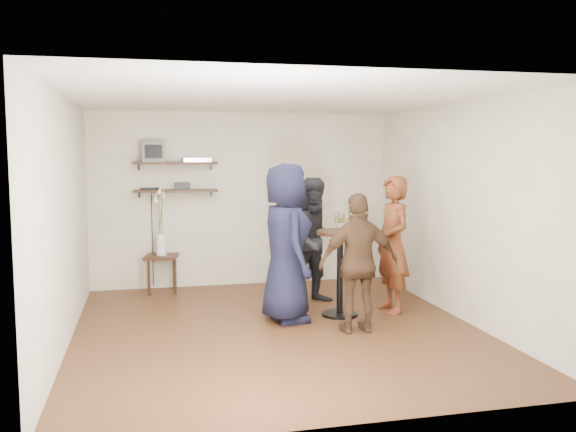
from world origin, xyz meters
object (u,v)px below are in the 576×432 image
object	(u,v)px
person_brown	(359,263)
drinks_table	(340,261)
person_plaid	(392,244)
side_table	(162,261)
dvd_deck	(197,160)
person_navy	(286,243)
person_dark	(316,241)
crt_monitor	(153,152)
radio	(183,186)

from	to	relation	value
person_brown	drinks_table	bearing A→B (deg)	-90.00
person_plaid	side_table	bearing A→B (deg)	-124.90
dvd_deck	person_navy	distance (m)	2.40
drinks_table	dvd_deck	bearing A→B (deg)	128.78
dvd_deck	person_dark	size ratio (longest dim) A/B	0.24
dvd_deck	person_brown	distance (m)	3.27
crt_monitor	person_dark	bearing A→B (deg)	-31.19
dvd_deck	person_dark	xyz separation A→B (m)	(1.45, -1.25, -1.06)
dvd_deck	side_table	distance (m)	1.55
person_navy	person_dark	bearing A→B (deg)	-43.47
crt_monitor	drinks_table	distance (m)	3.22
radio	person_navy	distance (m)	2.36
dvd_deck	person_plaid	bearing A→B (deg)	-40.11
side_table	drinks_table	world-z (taller)	drinks_table
person_dark	crt_monitor	bearing A→B (deg)	139.75
crt_monitor	person_dark	size ratio (longest dim) A/B	0.19
radio	drinks_table	size ratio (longest dim) A/B	0.21
drinks_table	person_plaid	distance (m)	0.73
crt_monitor	person_navy	xyz separation A→B (m)	(1.48, -2.02, -1.08)
dvd_deck	person_brown	world-z (taller)	dvd_deck
dvd_deck	person_plaid	xyz separation A→B (m)	(2.27, -1.91, -1.04)
radio	person_dark	bearing A→B (deg)	-36.95
radio	person_plaid	distance (m)	3.20
crt_monitor	person_brown	size ratio (longest dim) A/B	0.20
side_table	person_dark	bearing A→B (deg)	-28.44
crt_monitor	person_plaid	distance (m)	3.65
dvd_deck	person_plaid	size ratio (longest dim) A/B	0.23
person_navy	crt_monitor	bearing A→B (deg)	30.27
person_navy	person_brown	size ratio (longest dim) A/B	1.20
side_table	person_navy	size ratio (longest dim) A/B	0.29
person_navy	side_table	bearing A→B (deg)	31.26
person_plaid	crt_monitor	bearing A→B (deg)	-126.68
drinks_table	person_dark	bearing A→B (deg)	99.06
person_plaid	person_navy	world-z (taller)	person_navy
person_plaid	person_brown	bearing A→B (deg)	-46.86
crt_monitor	drinks_table	world-z (taller)	crt_monitor
person_brown	dvd_deck	bearing A→B (deg)	-59.00
radio	person_dark	world-z (taller)	person_dark
crt_monitor	radio	size ratio (longest dim) A/B	1.45
dvd_deck	person_dark	world-z (taller)	dvd_deck
person_brown	person_navy	bearing A→B (deg)	-41.73
drinks_table	person_dark	xyz separation A→B (m)	(-0.11, 0.69, 0.16)
crt_monitor	person_brown	bearing A→B (deg)	-50.62
person_dark	person_navy	distance (m)	0.97
person_brown	person_dark	bearing A→B (deg)	-85.20
dvd_deck	person_dark	distance (m)	2.19
crt_monitor	side_table	size ratio (longest dim) A/B	0.59
crt_monitor	side_table	bearing A→B (deg)	-65.81
person_dark	person_navy	xyz separation A→B (m)	(-0.59, -0.77, 0.10)
dvd_deck	side_table	bearing A→B (deg)	-162.00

